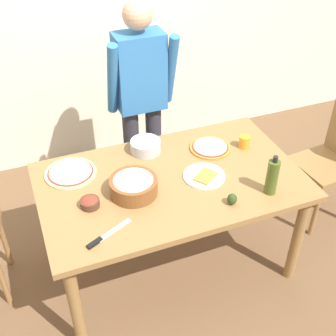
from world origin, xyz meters
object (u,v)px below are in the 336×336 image
dining_table (171,191)px  pizza_raw_on_board (71,173)px  mixing_bowl_steel (146,146)px  small_sauce_bowl (90,202)px  person_cook (141,96)px  popcorn_bowl (133,185)px  pizza_cooked_on_tray (210,147)px  cup_orange (244,142)px  avocado (232,199)px  chef_knife (104,237)px  olive_oil_bottle (272,177)px  plate_with_slice (204,176)px  chair_wooden_right (334,156)px

dining_table → pizza_raw_on_board: size_ratio=5.02×
mixing_bowl_steel → small_sauce_bowl: bearing=-139.7°
dining_table → person_cook: size_ratio=0.99×
small_sauce_bowl → popcorn_bowl: bearing=4.1°
pizza_cooked_on_tray → cup_orange: size_ratio=3.23×
popcorn_bowl → avocado: bearing=-30.7°
pizza_raw_on_board → chef_knife: pizza_raw_on_board is taller
chef_knife → cup_orange: bearing=23.4°
chef_knife → olive_oil_bottle: bearing=0.4°
plate_with_slice → popcorn_bowl: bearing=178.3°
person_cook → olive_oil_bottle: bearing=-68.3°
dining_table → small_sauce_bowl: size_ratio=14.55×
person_cook → olive_oil_bottle: size_ratio=6.33×
person_cook → avocado: bearing=-81.0°
chair_wooden_right → dining_table: bearing=-177.0°
pizza_raw_on_board → dining_table: bearing=-26.1°
chef_knife → avocado: (0.74, -0.01, 0.03)m
popcorn_bowl → mixing_bowl_steel: (0.20, 0.38, -0.02)m
plate_with_slice → olive_oil_bottle: 0.41m
small_sauce_bowl → pizza_raw_on_board: bearing=97.5°
olive_oil_bottle → chef_knife: olive_oil_bottle is taller
dining_table → cup_orange: size_ratio=18.82×
chair_wooden_right → pizza_cooked_on_tray: (-0.96, 0.14, 0.23)m
plate_with_slice → mixing_bowl_steel: (-0.25, 0.39, 0.03)m
plate_with_slice → pizza_cooked_on_tray: bearing=57.8°
chair_wooden_right → small_sauce_bowl: bearing=-176.0°
avocado → chef_knife: bearing=179.6°
pizza_raw_on_board → plate_with_slice: (0.76, -0.33, -0.00)m
cup_orange → avocado: cup_orange is taller
pizza_cooked_on_tray → plate_with_slice: plate_with_slice is taller
person_cook → pizza_raw_on_board: (-0.63, -0.48, -0.17)m
pizza_cooked_on_tray → popcorn_bowl: 0.67m
person_cook → pizza_cooked_on_tray: size_ratio=5.90×
dining_table → olive_oil_bottle: 0.63m
mixing_bowl_steel → olive_oil_bottle: bearing=-50.4°
chair_wooden_right → plate_with_slice: 1.15m
person_cook → cup_orange: (0.51, -0.61, -0.14)m
dining_table → plate_with_slice: plate_with_slice is taller
mixing_bowl_steel → olive_oil_bottle: (0.54, -0.66, 0.07)m
pizza_raw_on_board → small_sauce_bowl: size_ratio=2.90×
pizza_raw_on_board → pizza_cooked_on_tray: 0.93m
mixing_bowl_steel → dining_table: bearing=-82.0°
plate_with_slice → avocado: avocado is taller
pizza_raw_on_board → plate_with_slice: bearing=-23.5°
mixing_bowl_steel → avocado: size_ratio=2.86×
person_cook → mixing_bowl_steel: (-0.11, -0.42, -0.14)m
pizza_raw_on_board → chef_knife: (0.05, -0.60, -0.00)m
mixing_bowl_steel → chef_knife: mixing_bowl_steel is taller
pizza_cooked_on_tray → cup_orange: 0.23m
small_sauce_bowl → person_cook: bearing=54.5°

